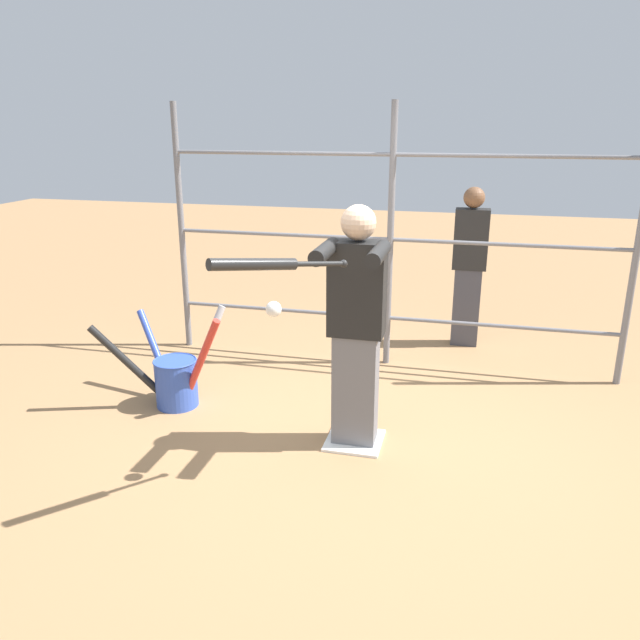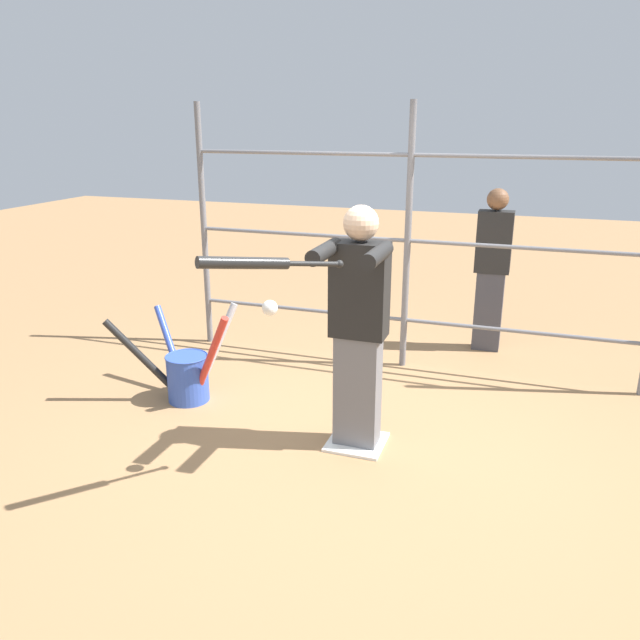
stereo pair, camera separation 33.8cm
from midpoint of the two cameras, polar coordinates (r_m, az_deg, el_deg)
The scene contains 8 objects.
ground_plane at distance 4.61m, azimuth 1.03°, elevation -11.10°, with size 24.00×24.00×0.00m, color #9E754C.
home_plate at distance 4.61m, azimuth 1.03°, elevation -10.99°, with size 0.40×0.40×0.02m.
fence_backstop at distance 5.70m, azimuth 4.75°, elevation 7.34°, with size 4.18×0.06×2.40m.
batter at distance 4.23m, azimuth 1.04°, elevation -0.16°, with size 0.44×0.58×1.71m.
baseball_bat_swinging at distance 3.38m, azimuth -7.85°, elevation 5.04°, with size 0.61×0.73×0.17m.
softball_in_flight at distance 3.75m, azimuth -6.84°, elevation 0.96°, with size 0.10×0.10×0.10m.
bat_bucket at distance 5.24m, azimuth -14.89°, elevation -5.13°, with size 1.07×0.68×0.81m.
bystander_behind_fence at distance 6.41m, azimuth 12.02°, elevation 4.93°, with size 0.33×0.21×1.61m.
Camera 1 is at (-0.73, 3.98, 2.24)m, focal length 35.00 mm.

